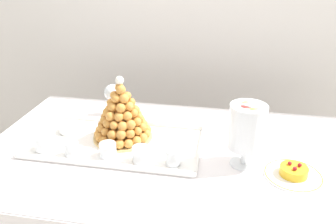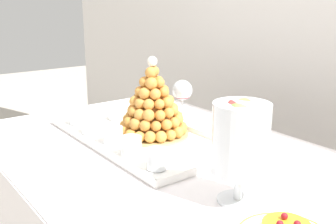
{
  "view_description": "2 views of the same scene",
  "coord_description": "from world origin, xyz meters",
  "px_view_note": "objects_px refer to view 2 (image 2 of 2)",
  "views": [
    {
      "loc": [
        0.2,
        -1.12,
        1.44
      ],
      "look_at": [
        -0.0,
        -0.03,
        0.92
      ],
      "focal_mm": 36.57,
      "sensor_mm": 36.0,
      "label": 1
    },
    {
      "loc": [
        0.85,
        -0.68,
        1.19
      ],
      "look_at": [
        -0.13,
        0.06,
        0.85
      ],
      "focal_mm": 43.24,
      "sensor_mm": 36.0,
      "label": 2
    }
  ],
  "objects_px": {
    "wine_glass": "(182,91)",
    "serving_tray": "(140,137)",
    "croquembouche": "(153,106)",
    "creme_brulee_ramekin": "(120,115)",
    "macaron_goblet": "(241,140)",
    "dessert_cup_mid_left": "(89,126)",
    "dessert_cup_right": "(156,160)",
    "dessert_cup_centre": "(113,136)",
    "dessert_cup_mid_right": "(131,147)",
    "dessert_cup_left": "(78,116)"
  },
  "relations": [
    {
      "from": "dessert_cup_centre",
      "to": "wine_glass",
      "type": "bearing_deg",
      "value": 105.42
    },
    {
      "from": "wine_glass",
      "to": "dessert_cup_right",
      "type": "bearing_deg",
      "value": -46.63
    },
    {
      "from": "dessert_cup_mid_left",
      "to": "dessert_cup_right",
      "type": "xyz_separation_m",
      "value": [
        0.38,
        0.01,
        0.0
      ]
    },
    {
      "from": "wine_glass",
      "to": "dessert_cup_left",
      "type": "bearing_deg",
      "value": -114.29
    },
    {
      "from": "serving_tray",
      "to": "wine_glass",
      "type": "distance_m",
      "value": 0.29
    },
    {
      "from": "croquembouche",
      "to": "creme_brulee_ramekin",
      "type": "distance_m",
      "value": 0.25
    },
    {
      "from": "macaron_goblet",
      "to": "dessert_cup_mid_left",
      "type": "bearing_deg",
      "value": -174.18
    },
    {
      "from": "serving_tray",
      "to": "wine_glass",
      "type": "xyz_separation_m",
      "value": [
        -0.1,
        0.26,
        0.1
      ]
    },
    {
      "from": "dessert_cup_mid_left",
      "to": "macaron_goblet",
      "type": "xyz_separation_m",
      "value": [
        0.63,
        0.06,
        0.12
      ]
    },
    {
      "from": "dessert_cup_mid_left",
      "to": "dessert_cup_mid_right",
      "type": "relative_size",
      "value": 0.86
    },
    {
      "from": "creme_brulee_ramekin",
      "to": "wine_glass",
      "type": "bearing_deg",
      "value": 57.72
    },
    {
      "from": "serving_tray",
      "to": "creme_brulee_ramekin",
      "type": "distance_m",
      "value": 0.23
    },
    {
      "from": "croquembouche",
      "to": "creme_brulee_ramekin",
      "type": "xyz_separation_m",
      "value": [
        -0.24,
        0.01,
        -0.09
      ]
    },
    {
      "from": "dessert_cup_mid_left",
      "to": "dessert_cup_mid_right",
      "type": "xyz_separation_m",
      "value": [
        0.26,
        0.0,
        0.0
      ]
    },
    {
      "from": "dessert_cup_left",
      "to": "wine_glass",
      "type": "xyz_separation_m",
      "value": [
        0.16,
        0.36,
        0.07
      ]
    },
    {
      "from": "croquembouche",
      "to": "dessert_cup_right",
      "type": "xyz_separation_m",
      "value": [
        0.23,
        -0.15,
        -0.08
      ]
    },
    {
      "from": "dessert_cup_right",
      "to": "dessert_cup_left",
      "type": "bearing_deg",
      "value": 179.3
    },
    {
      "from": "dessert_cup_right",
      "to": "wine_glass",
      "type": "height_order",
      "value": "wine_glass"
    },
    {
      "from": "croquembouche",
      "to": "creme_brulee_ramekin",
      "type": "relative_size",
      "value": 2.89
    },
    {
      "from": "creme_brulee_ramekin",
      "to": "dessert_cup_centre",
      "type": "bearing_deg",
      "value": -34.97
    },
    {
      "from": "dessert_cup_mid_left",
      "to": "dessert_cup_right",
      "type": "distance_m",
      "value": 0.38
    },
    {
      "from": "wine_glass",
      "to": "dessert_cup_mid_left",
      "type": "bearing_deg",
      "value": -95.53
    },
    {
      "from": "serving_tray",
      "to": "croquembouche",
      "type": "height_order",
      "value": "croquembouche"
    },
    {
      "from": "dessert_cup_mid_left",
      "to": "creme_brulee_ramekin",
      "type": "xyz_separation_m",
      "value": [
        -0.09,
        0.18,
        -0.01
      ]
    },
    {
      "from": "dessert_cup_mid_left",
      "to": "wine_glass",
      "type": "height_order",
      "value": "wine_glass"
    },
    {
      "from": "croquembouche",
      "to": "macaron_goblet",
      "type": "height_order",
      "value": "croquembouche"
    },
    {
      "from": "serving_tray",
      "to": "dessert_cup_centre",
      "type": "xyz_separation_m",
      "value": [
        0.0,
        -0.1,
        0.03
      ]
    },
    {
      "from": "dessert_cup_mid_right",
      "to": "creme_brulee_ramekin",
      "type": "height_order",
      "value": "dessert_cup_mid_right"
    },
    {
      "from": "dessert_cup_mid_right",
      "to": "macaron_goblet",
      "type": "relative_size",
      "value": 0.25
    },
    {
      "from": "dessert_cup_right",
      "to": "creme_brulee_ramekin",
      "type": "distance_m",
      "value": 0.5
    },
    {
      "from": "serving_tray",
      "to": "wine_glass",
      "type": "height_order",
      "value": "wine_glass"
    },
    {
      "from": "creme_brulee_ramekin",
      "to": "wine_glass",
      "type": "height_order",
      "value": "wine_glass"
    },
    {
      "from": "dessert_cup_centre",
      "to": "wine_glass",
      "type": "relative_size",
      "value": 0.41
    },
    {
      "from": "macaron_goblet",
      "to": "wine_glass",
      "type": "xyz_separation_m",
      "value": [
        -0.59,
        0.31,
        -0.04
      ]
    },
    {
      "from": "wine_glass",
      "to": "serving_tray",
      "type": "bearing_deg",
      "value": -69.53
    },
    {
      "from": "dessert_cup_mid_left",
      "to": "dessert_cup_centre",
      "type": "bearing_deg",
      "value": 7.35
    },
    {
      "from": "dessert_cup_centre",
      "to": "creme_brulee_ramekin",
      "type": "bearing_deg",
      "value": 145.03
    },
    {
      "from": "dessert_cup_right",
      "to": "wine_glass",
      "type": "bearing_deg",
      "value": 133.37
    },
    {
      "from": "dessert_cup_left",
      "to": "creme_brulee_ramekin",
      "type": "height_order",
      "value": "dessert_cup_left"
    },
    {
      "from": "dessert_cup_centre",
      "to": "dessert_cup_mid_right",
      "type": "xyz_separation_m",
      "value": [
        0.13,
        -0.01,
        0.0
      ]
    },
    {
      "from": "dessert_cup_left",
      "to": "dessert_cup_mid_left",
      "type": "height_order",
      "value": "dessert_cup_left"
    },
    {
      "from": "dessert_cup_mid_right",
      "to": "wine_glass",
      "type": "bearing_deg",
      "value": 121.48
    },
    {
      "from": "creme_brulee_ramekin",
      "to": "macaron_goblet",
      "type": "distance_m",
      "value": 0.74
    },
    {
      "from": "dessert_cup_mid_left",
      "to": "dessert_cup_centre",
      "type": "distance_m",
      "value": 0.14
    },
    {
      "from": "croquembouche",
      "to": "macaron_goblet",
      "type": "bearing_deg",
      "value": -11.36
    },
    {
      "from": "dessert_cup_left",
      "to": "dessert_cup_right",
      "type": "bearing_deg",
      "value": -0.7
    },
    {
      "from": "croquembouche",
      "to": "dessert_cup_left",
      "type": "relative_size",
      "value": 4.33
    },
    {
      "from": "dessert_cup_left",
      "to": "dessert_cup_right",
      "type": "relative_size",
      "value": 1.1
    },
    {
      "from": "croquembouche",
      "to": "dessert_cup_left",
      "type": "xyz_separation_m",
      "value": [
        -0.27,
        -0.14,
        -0.08
      ]
    },
    {
      "from": "dessert_cup_centre",
      "to": "dessert_cup_mid_right",
      "type": "bearing_deg",
      "value": -5.88
    }
  ]
}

